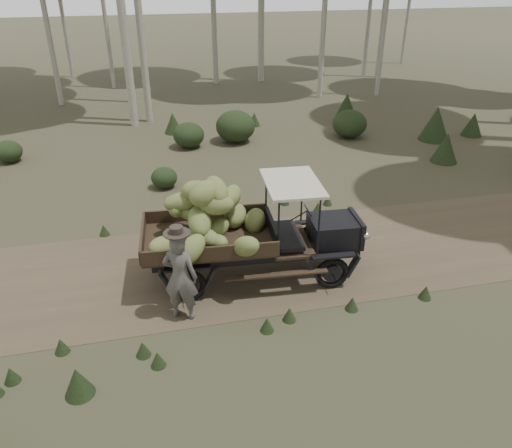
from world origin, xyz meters
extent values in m
plane|color=#473D2B|center=(0.00, 0.00, 0.00)|extent=(120.00, 120.00, 0.00)
cube|color=brown|center=(0.00, 0.00, 0.00)|extent=(70.00, 4.00, 0.01)
cube|color=black|center=(1.37, -0.60, 0.96)|extent=(1.03, 0.99, 0.53)
cube|color=black|center=(1.89, -0.65, 0.96)|extent=(0.17, 0.97, 0.60)
cube|color=black|center=(0.03, -0.50, 1.06)|extent=(0.18, 1.35, 0.53)
cube|color=#38281C|center=(-1.32, -0.39, 0.96)|extent=(2.82, 1.94, 0.08)
cube|color=#38281C|center=(-1.25, 0.47, 1.13)|extent=(2.69, 0.27, 0.31)
cube|color=#38281C|center=(-1.38, -1.25, 1.13)|extent=(2.69, 0.27, 0.31)
cube|color=#38281C|center=(-2.66, -0.29, 1.13)|extent=(0.19, 1.73, 0.31)
cube|color=beige|center=(0.44, -0.53, 2.13)|extent=(1.23, 1.72, 0.06)
cube|color=black|center=(-0.28, -0.11, 0.60)|extent=(4.41, 0.44, 0.17)
cube|color=black|center=(-0.34, -0.84, 0.60)|extent=(4.41, 0.44, 0.17)
torus|color=black|center=(1.24, 0.18, 0.37)|extent=(0.74, 0.19, 0.73)
torus|color=black|center=(1.11, -1.36, 0.37)|extent=(0.74, 0.19, 0.73)
torus|color=black|center=(-1.73, 0.41, 0.37)|extent=(0.74, 0.19, 0.73)
torus|color=black|center=(-1.86, -1.12, 0.37)|extent=(0.74, 0.19, 0.73)
sphere|color=beige|center=(2.00, -0.22, 1.01)|extent=(0.17, 0.17, 0.17)
sphere|color=beige|center=(1.94, -1.08, 1.01)|extent=(0.17, 0.17, 0.17)
ellipsoid|color=olive|center=(-0.65, 0.08, 1.21)|extent=(0.76, 0.89, 0.49)
ellipsoid|color=olive|center=(-1.87, -0.03, 1.58)|extent=(0.59, 0.79, 0.54)
ellipsoid|color=olive|center=(-0.83, -0.26, 1.82)|extent=(0.81, 0.93, 0.47)
ellipsoid|color=olive|center=(-1.26, -0.39, 2.00)|extent=(0.56, 0.69, 0.39)
ellipsoid|color=olive|center=(-1.45, -0.78, 1.26)|extent=(0.87, 0.85, 0.50)
ellipsoid|color=olive|center=(-1.51, -0.60, 1.53)|extent=(0.49, 0.92, 0.70)
ellipsoid|color=olive|center=(-1.23, -0.06, 1.81)|extent=(0.83, 0.45, 0.47)
ellipsoid|color=olive|center=(-1.36, -0.48, 2.06)|extent=(0.91, 0.77, 0.64)
ellipsoid|color=olive|center=(-1.22, -0.48, 1.21)|extent=(0.92, 0.61, 0.66)
ellipsoid|color=olive|center=(-1.31, -0.01, 1.49)|extent=(0.85, 0.40, 0.56)
ellipsoid|color=olive|center=(-1.43, -0.09, 1.78)|extent=(0.69, 0.58, 0.50)
ellipsoid|color=olive|center=(-1.30, -0.29, 2.06)|extent=(0.88, 0.83, 0.62)
ellipsoid|color=olive|center=(-0.26, -0.16, 1.16)|extent=(0.73, 0.87, 0.67)
ellipsoid|color=olive|center=(-1.21, 0.09, 1.54)|extent=(0.66, 0.43, 0.52)
ellipsoid|color=olive|center=(-1.78, -0.14, 1.78)|extent=(0.89, 0.50, 0.54)
ellipsoid|color=olive|center=(-1.48, -0.26, 2.03)|extent=(0.76, 0.61, 0.47)
ellipsoid|color=olive|center=(-1.21, -0.91, 1.15)|extent=(0.59, 0.79, 0.58)
ellipsoid|color=olive|center=(-1.69, -0.16, 1.55)|extent=(0.75, 0.71, 0.48)
ellipsoid|color=olive|center=(-1.15, -0.58, 1.84)|extent=(0.88, 0.70, 0.51)
ellipsoid|color=olive|center=(-1.11, -0.41, 2.08)|extent=(0.61, 0.90, 0.69)
ellipsoid|color=olive|center=(-2.24, -0.88, 1.17)|extent=(0.97, 0.91, 0.72)
ellipsoid|color=olive|center=(-1.78, 0.16, 1.55)|extent=(0.94, 0.82, 0.53)
ellipsoid|color=olive|center=(-0.76, -0.16, 1.79)|extent=(0.67, 0.84, 0.52)
ellipsoid|color=olive|center=(-1.77, -1.27, 1.29)|extent=(0.93, 0.83, 0.73)
ellipsoid|color=olive|center=(-0.72, -1.36, 1.27)|extent=(0.75, 0.88, 0.67)
imported|color=#524F4B|center=(-2.03, -1.59, 0.91)|extent=(0.79, 0.67, 1.83)
cylinder|color=#322923|center=(-2.03, -1.59, 1.85)|extent=(0.64, 0.64, 0.02)
cylinder|color=#322923|center=(-2.03, -1.59, 1.91)|extent=(0.32, 0.32, 0.15)
cone|color=#233319|center=(6.18, 10.20, 0.59)|extent=(1.06, 1.06, 1.17)
ellipsoid|color=#233319|center=(1.02, 8.53, 0.60)|extent=(1.47, 1.47, 1.18)
cone|color=#233319|center=(2.18, 10.37, 0.28)|extent=(0.50, 0.50, 0.56)
ellipsoid|color=#233319|center=(-1.93, 4.78, 0.32)|extent=(0.79, 0.79, 0.63)
cone|color=#233319|center=(-3.85, -3.19, 0.27)|extent=(0.48, 0.48, 0.53)
cone|color=#233319|center=(10.24, 7.14, 0.45)|extent=(0.81, 0.81, 0.90)
ellipsoid|color=#233319|center=(5.43, 8.04, 0.54)|extent=(1.32, 1.32, 1.06)
cone|color=#233319|center=(-1.19, 10.17, 0.41)|extent=(0.74, 0.74, 0.82)
cone|color=#233319|center=(7.57, 4.80, 0.50)|extent=(0.91, 0.91, 1.01)
ellipsoid|color=#233319|center=(-0.78, 8.30, 0.47)|extent=(1.14, 1.14, 0.91)
cone|color=#233319|center=(8.49, 7.00, 0.64)|extent=(1.16, 1.16, 1.29)
ellipsoid|color=#233319|center=(-6.95, 8.19, 0.38)|extent=(0.93, 0.93, 0.74)
cone|color=#233319|center=(-0.86, 2.44, 0.15)|extent=(0.27, 0.27, 0.30)
cone|color=#233319|center=(-3.63, 2.11, 0.15)|extent=(0.27, 0.27, 0.30)
cone|color=#233319|center=(-2.59, -2.84, 0.15)|extent=(0.27, 0.27, 0.30)
cone|color=#233319|center=(2.86, -2.15, 0.15)|extent=(0.27, 0.27, 0.30)
cone|color=#233319|center=(-4.96, -2.66, 0.15)|extent=(0.27, 0.27, 0.30)
cone|color=#233319|center=(2.04, 2.10, 0.15)|extent=(0.27, 0.27, 0.30)
cone|color=#233319|center=(-0.55, -2.39, 0.15)|extent=(0.27, 0.27, 0.30)
cone|color=#233319|center=(-2.83, -2.53, 0.15)|extent=(0.27, 0.27, 0.30)
cone|color=#233319|center=(1.30, 2.80, 0.15)|extent=(0.27, 0.27, 0.30)
cone|color=#233319|center=(-1.99, 2.34, 0.15)|extent=(0.27, 0.27, 0.30)
cone|color=#233319|center=(1.25, -2.15, 0.15)|extent=(0.27, 0.27, 0.30)
cone|color=#233319|center=(-0.06, -2.19, 0.15)|extent=(0.27, 0.27, 0.30)
cone|color=#233319|center=(-4.23, -2.11, 0.15)|extent=(0.27, 0.27, 0.30)
cone|color=#233319|center=(2.47, 2.48, 0.15)|extent=(0.27, 0.27, 0.30)
camera|label=1|loc=(-2.44, -9.47, 6.17)|focal=35.00mm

